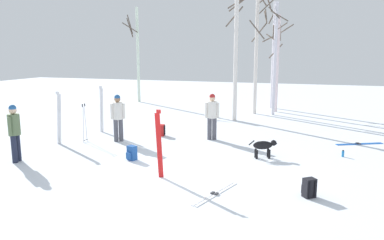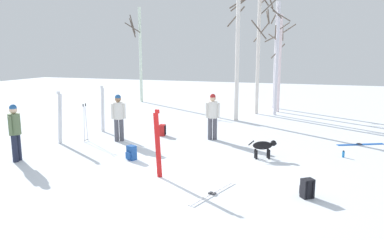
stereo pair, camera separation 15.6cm
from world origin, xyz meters
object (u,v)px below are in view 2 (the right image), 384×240
Objects in this scene: water_bottle_1 at (343,154)px; birch_tree_1 at (238,33)px; water_bottle_0 at (159,152)px; birch_tree_2 at (259,46)px; backpack_0 at (131,153)px; person_0 at (118,115)px; birch_tree_4 at (277,57)px; ski_pair_planted_2 at (103,109)px; birch_tree_3 at (276,52)px; dog at (264,146)px; backpack_2 at (162,130)px; ski_pair_planted_1 at (158,144)px; ski_poles_0 at (85,121)px; birch_tree_5 at (279,62)px; ski_pair_lying_0 at (360,144)px; backpack_1 at (307,188)px; person_2 at (213,114)px; ski_pair_lying_1 at (213,194)px; birch_tree_0 at (140,53)px; person_1 at (15,129)px; ski_pair_planted_0 at (60,118)px.

water_bottle_1 is 7.84m from birch_tree_1.
birch_tree_2 reaches higher than water_bottle_0.
backpack_0 is 1.87× the size of water_bottle_0.
person_0 is 0.30× the size of birch_tree_4.
ski_pair_planted_2 is 0.33× the size of birch_tree_4.
birch_tree_3 reaches higher than water_bottle_1.
dog is 4.57m from backpack_2.
birch_tree_2 is (0.84, 10.82, 2.62)m from ski_pair_planted_1.
birch_tree_4 is (2.59, 8.80, 2.87)m from water_bottle_0.
birch_tree_5 is at bearing 57.40° from ski_poles_0.
dog is at bearing -136.95° from ski_pair_lying_0.
birch_tree_4 is at bearing 57.88° from person_0.
backpack_1 is 10.19m from birch_tree_1.
ski_pair_lying_0 is 1.17× the size of ski_poles_0.
birch_tree_1 is (4.58, 4.24, 3.12)m from ski_pair_planted_2.
dog is 6.42m from ski_poles_0.
birch_tree_5 is (0.37, -1.30, -0.49)m from birch_tree_3.
ski_pair_planted_2 is at bearing -178.65° from person_2.
backpack_1 is at bearing -68.11° from birch_tree_1.
ski_pair_lying_1 is (1.47, -5.11, -0.97)m from person_2.
water_bottle_1 is at bearing -71.33° from birch_tree_3.
birch_tree_0 is (-11.77, 9.55, 3.04)m from water_bottle_1.
ski_poles_0 is 11.11m from birch_tree_0.
person_1 is 0.28× the size of birch_tree_3.
backpack_0 is at bearing -29.39° from ski_poles_0.
person_0 is 0.33× the size of birch_tree_5.
person_0 reaches higher than ski_poles_0.
birch_tree_3 is at bearing 65.48° from person_1.
ski_pair_planted_2 is at bearing -137.20° from birch_tree_1.
person_0 is 0.29× the size of birch_tree_0.
person_0 is 1.00× the size of person_1.
backpack_0 is 8.51m from birch_tree_1.
ski_poles_0 is 0.27× the size of birch_tree_5.
backpack_2 is 0.07× the size of birch_tree_3.
birch_tree_5 is (6.54, 9.68, 1.77)m from ski_pair_planted_0.
dog reaches higher than backpack_1.
birch_tree_5 is (6.38, 11.89, 1.72)m from person_1.
ski_pair_lying_1 is at bearing -121.26° from ski_pair_lying_0.
ski_pair_lying_1 is 14.15m from birch_tree_3.
backpack_0 is (-6.76, -4.25, 0.20)m from ski_pair_lying_0.
ski_pair_lying_0 is 14.95m from birch_tree_0.
person_2 is at bearing 106.02° from ski_pair_lying_1.
backpack_0 is 1.00× the size of backpack_2.
person_1 is at bearing -179.29° from ski_pair_planted_1.
backpack_0 is at bearing -102.16° from birch_tree_1.
dog is 10.92m from birch_tree_3.
water_bottle_1 is 0.03× the size of birch_tree_3.
ski_pair_planted_1 reaches higher than water_bottle_1.
ski_pair_lying_1 is at bearing -90.62° from birch_tree_5.
birch_tree_1 is at bearing -106.20° from birch_tree_2.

